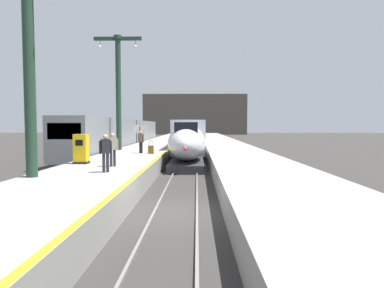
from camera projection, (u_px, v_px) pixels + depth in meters
ground_plane at (176, 214)px, 11.56m from camera, size 260.00×260.00×0.00m
platform_left at (154, 149)px, 36.30m from camera, size 4.80×110.00×1.05m
platform_right at (227, 149)px, 36.17m from camera, size 4.80×110.00×1.05m
platform_left_safety_stripe at (174, 144)px, 36.23m from camera, size 0.20×107.80×0.01m
rail_main_left at (184, 151)px, 39.02m from camera, size 0.08×110.00×0.12m
rail_main_right at (197, 151)px, 39.00m from camera, size 0.08×110.00×0.12m
rail_secondary_left at (117, 151)px, 39.14m from camera, size 0.08×110.00×0.12m
rail_secondary_right at (130, 151)px, 39.12m from camera, size 0.08×110.00×0.12m
highspeed_train_main at (192, 133)px, 48.44m from camera, size 2.92×57.69×3.60m
regional_train_adjacent at (125, 134)px, 39.82m from camera, size 2.85×36.60×3.80m
station_column_near at (30, 37)px, 12.82m from camera, size 4.00×0.68×9.04m
station_column_mid at (118, 82)px, 27.48m from camera, size 4.00×0.68×9.59m
passenger_near_edge at (141, 140)px, 24.40m from camera, size 0.50×0.38×1.69m
passenger_mid_platform at (113, 147)px, 16.47m from camera, size 0.52×0.37×1.69m
passenger_far_waiting at (106, 150)px, 14.38m from camera, size 0.50×0.39×1.69m
rolling_suitcase at (151, 150)px, 23.90m from camera, size 0.40×0.22×0.98m
ticket_machine_yellow at (81, 150)px, 17.70m from camera, size 0.76×0.62×1.60m
departure_info_board at (140, 133)px, 25.14m from camera, size 0.90×0.10×2.12m
terminus_back_wall at (195, 114)px, 112.99m from camera, size 36.00×2.00×14.00m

